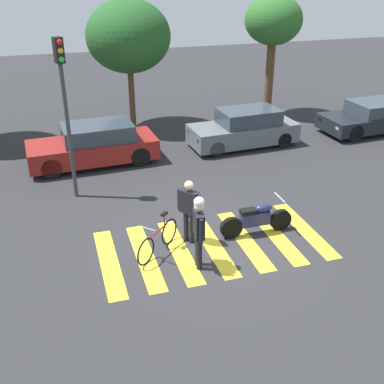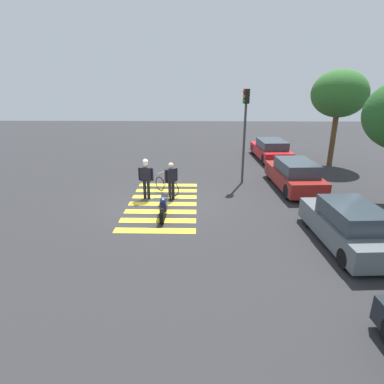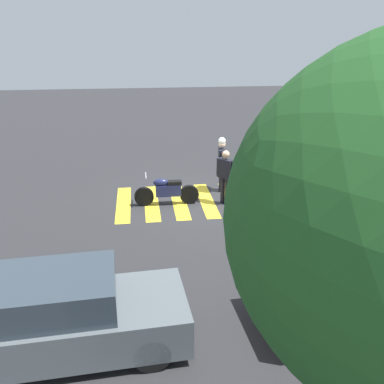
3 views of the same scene
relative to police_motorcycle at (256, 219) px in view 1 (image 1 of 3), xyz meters
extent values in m
plane|color=#2B2B2D|center=(-1.30, -0.20, -0.45)|extent=(60.00, 60.00, 0.00)
cylinder|color=black|center=(0.73, 0.00, -0.15)|extent=(0.61, 0.14, 0.61)
cylinder|color=black|center=(-0.71, 0.00, -0.15)|extent=(0.61, 0.14, 0.61)
cube|color=#1E234C|center=(-0.04, 0.00, 0.03)|extent=(0.80, 0.28, 0.36)
ellipsoid|color=#1E234C|center=(0.19, 0.00, 0.30)|extent=(0.48, 0.24, 0.24)
cube|color=black|center=(-0.24, 0.00, 0.27)|extent=(0.44, 0.24, 0.12)
cylinder|color=#A5A5AD|center=(0.65, 0.00, 0.55)|extent=(0.04, 0.62, 0.04)
torus|color=black|center=(-3.14, -0.52, -0.10)|extent=(0.54, 0.52, 0.71)
torus|color=black|center=(-2.36, 0.23, -0.10)|extent=(0.54, 0.52, 0.71)
cylinder|color=maroon|center=(-2.75, -0.14, 0.18)|extent=(0.64, 0.61, 0.04)
cylinder|color=maroon|center=(-2.51, 0.08, 0.35)|extent=(0.05, 0.05, 0.34)
cube|color=black|center=(-2.51, 0.08, 0.53)|extent=(0.21, 0.21, 0.06)
cylinder|color=#99999E|center=(-3.06, -0.44, 0.50)|extent=(0.34, 0.35, 0.03)
cylinder|color=black|center=(-1.90, 0.23, -0.02)|extent=(0.14, 0.14, 0.87)
cylinder|color=black|center=(-1.78, 0.09, -0.02)|extent=(0.14, 0.14, 0.87)
cube|color=black|center=(-1.84, 0.16, 0.73)|extent=(0.48, 0.52, 0.62)
sphere|color=tan|center=(-1.84, 0.16, 1.19)|extent=(0.24, 0.24, 0.24)
cylinder|color=black|center=(-2.04, 0.39, 0.73)|extent=(0.09, 0.09, 0.59)
cylinder|color=black|center=(-1.65, -0.07, 0.73)|extent=(0.09, 0.09, 0.59)
cylinder|color=black|center=(-1.94, -0.91, -0.01)|extent=(0.14, 0.14, 0.88)
cylinder|color=black|center=(-1.96, -1.09, -0.01)|extent=(0.14, 0.14, 0.88)
cube|color=black|center=(-1.95, -1.00, 0.74)|extent=(0.26, 0.54, 0.62)
sphere|color=beige|center=(-1.95, -1.00, 1.21)|extent=(0.24, 0.24, 0.24)
cylinder|color=black|center=(-1.91, -0.69, 0.74)|extent=(0.09, 0.09, 0.59)
cylinder|color=black|center=(-1.99, -1.30, 0.74)|extent=(0.09, 0.09, 0.59)
sphere|color=white|center=(-1.95, -1.00, 1.32)|extent=(0.25, 0.25, 0.25)
cube|color=yellow|center=(-4.00, -0.20, -0.45)|extent=(0.45, 3.03, 0.01)
cube|color=yellow|center=(-3.10, -0.20, -0.45)|extent=(0.45, 3.03, 0.01)
cube|color=yellow|center=(-2.20, -0.20, -0.45)|extent=(0.45, 3.03, 0.01)
cube|color=yellow|center=(-1.30, -0.20, -0.45)|extent=(0.45, 3.03, 0.01)
cube|color=yellow|center=(-0.40, -0.20, -0.45)|extent=(0.45, 3.03, 0.01)
cube|color=yellow|center=(0.50, -0.20, -0.45)|extent=(0.45, 3.03, 0.01)
cube|color=yellow|center=(1.40, -0.20, -0.45)|extent=(0.45, 3.03, 0.01)
cylinder|color=black|center=(-5.15, 5.35, -0.09)|extent=(0.73, 0.26, 0.72)
cylinder|color=black|center=(-5.24, 6.92, -0.09)|extent=(0.73, 0.26, 0.72)
cylinder|color=black|center=(-2.06, 5.53, -0.09)|extent=(0.73, 0.26, 0.72)
cylinder|color=black|center=(-2.16, 7.10, -0.09)|extent=(0.73, 0.26, 0.72)
cube|color=maroon|center=(-3.65, 6.23, 0.10)|extent=(4.64, 2.06, 0.70)
cube|color=#333D47|center=(-3.43, 6.24, 0.74)|extent=(2.54, 1.72, 0.57)
cube|color=#F2EDCC|center=(-5.85, 5.52, 0.20)|extent=(0.09, 0.20, 0.12)
cube|color=#F2EDCC|center=(-5.91, 6.67, 0.20)|extent=(0.09, 0.20, 0.12)
cylinder|color=black|center=(0.85, 5.53, -0.14)|extent=(0.63, 0.26, 0.61)
cylinder|color=black|center=(0.77, 7.00, -0.14)|extent=(0.63, 0.26, 0.61)
cylinder|color=black|center=(3.74, 5.70, -0.14)|extent=(0.63, 0.26, 0.61)
cylinder|color=black|center=(3.65, 7.16, -0.14)|extent=(0.63, 0.26, 0.61)
cube|color=slate|center=(2.25, 6.35, 0.08)|extent=(4.34, 1.93, 0.73)
cube|color=#333D47|center=(2.46, 6.36, 0.73)|extent=(2.37, 1.62, 0.58)
cube|color=#F2EDCC|center=(0.21, 5.69, 0.19)|extent=(0.09, 0.20, 0.12)
cube|color=#F2EDCC|center=(0.14, 6.76, 0.19)|extent=(0.09, 0.20, 0.12)
cylinder|color=black|center=(6.81, 5.42, -0.09)|extent=(0.73, 0.26, 0.72)
cylinder|color=black|center=(6.71, 7.09, -0.09)|extent=(0.73, 0.26, 0.72)
cube|color=black|center=(8.35, 6.35, 0.05)|extent=(4.77, 2.17, 0.60)
cube|color=#333D47|center=(8.58, 6.36, 0.60)|extent=(2.61, 1.81, 0.51)
cube|color=#F2EDCC|center=(6.09, 5.61, 0.14)|extent=(0.09, 0.20, 0.12)
cube|color=#F2EDCC|center=(6.02, 6.82, 0.14)|extent=(0.09, 0.20, 0.12)
cylinder|color=#38383D|center=(-4.48, 3.74, 1.61)|extent=(0.12, 0.12, 4.13)
cube|color=black|center=(-4.48, 3.74, 4.03)|extent=(0.31, 0.31, 0.70)
sphere|color=red|center=(-4.44, 3.61, 4.26)|extent=(0.16, 0.16, 0.16)
sphere|color=orange|center=(-4.44, 3.61, 4.03)|extent=(0.16, 0.16, 0.16)
sphere|color=green|center=(-4.44, 3.61, 3.80)|extent=(0.16, 0.16, 0.16)
cylinder|color=brown|center=(-1.49, 9.95, 0.84)|extent=(0.26, 0.26, 2.58)
ellipsoid|color=#235623|center=(-1.49, 9.95, 3.44)|extent=(3.48, 3.48, 2.96)
cylinder|color=brown|center=(5.02, 9.95, 1.23)|extent=(0.39, 0.39, 3.35)
ellipsoid|color=#2D6628|center=(5.02, 9.95, 3.87)|extent=(2.56, 2.56, 2.18)
camera|label=1|loc=(-4.83, -9.87, 6.24)|focal=43.58mm
camera|label=2|loc=(12.04, 1.38, 4.82)|focal=30.05mm
camera|label=3|loc=(0.83, 12.46, 4.74)|focal=39.30mm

